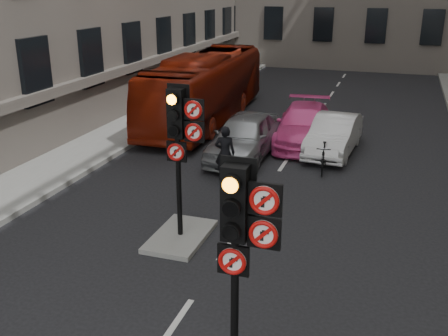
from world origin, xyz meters
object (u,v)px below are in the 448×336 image
Objects in this scene: car_pink at (304,125)px; signal_far at (181,130)px; info_sign at (178,174)px; bus_red at (206,88)px; signal_near at (241,228)px; car_white at (334,135)px; motorcycle at (323,158)px; car_silver at (245,136)px; motorcyclist at (225,153)px.

signal_far is at bearing -103.89° from car_pink.
info_sign reaches higher than car_pink.
bus_red is 5.46× the size of info_sign.
signal_near is 0.74× the size of car_pink.
car_white is (2.50, 7.83, -2.04)m from signal_far.
car_pink is 3.16m from motorcycle.
info_sign is (-0.09, -5.55, 0.58)m from car_silver.
motorcyclist is at bearing -88.45° from car_silver.
bus_red is (-5.99, 14.65, -1.14)m from signal_near.
car_pink is 2.55× the size of info_sign.
bus_red reaches higher than car_white.
car_silver is 2.38× the size of info_sign.
motorcyclist is (-1.60, -4.61, 0.15)m from car_pink.
motorcycle is 3.25m from motorcyclist.
signal_near is 8.75m from motorcyclist.
car_white is at bearing 29.16° from car_silver.
car_silver is (-2.94, 10.30, -1.81)m from signal_near.
car_silver is 2.88m from car_pink.
car_silver is 0.44× the size of bus_red.
car_white is 0.39× the size of bus_red.
signal_far reaches higher than car_white.
motorcycle is (5.83, -4.91, -0.98)m from bus_red.
car_silver is 5.36m from bus_red.
motorcyclist is at bearing 109.88° from signal_near.
signal_near reaches higher than car_white.
car_silver is at bearing -103.78° from motorcyclist.
car_silver is 2.64× the size of motorcyclist.
bus_red is at bearing 134.76° from motorcycle.
info_sign is (-0.44, 0.74, -1.36)m from signal_far.
car_silver is at bearing -57.00° from bus_red.
car_white is 0.84× the size of car_pink.
car_white is (2.84, 1.53, -0.10)m from car_silver.
motorcyclist is at bearing -153.96° from motorcycle.
signal_near is 0.79× the size of car_silver.
car_pink reaches higher than car_white.
bus_red reaches higher than motorcyclist.
car_white reaches higher than motorcycle.
car_silver reaches higher than car_white.
signal_near reaches higher than motorcycle.
signal_near is at bearing -85.44° from car_white.
signal_far is 2.33× the size of motorcycle.
motorcyclist is at bearing 95.21° from info_sign.
car_silver is at bearing 93.13° from signal_far.
info_sign is at bearing 120.48° from signal_far.
motorcyclist is at bearing -114.65° from car_pink.
car_white is (-0.10, 11.83, -1.92)m from signal_near.
signal_far is at bearing -74.29° from bus_red.
signal_far reaches higher than motorcycle.
bus_red is at bearing 107.63° from signal_far.
signal_near is at bearing -89.54° from car_pink.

